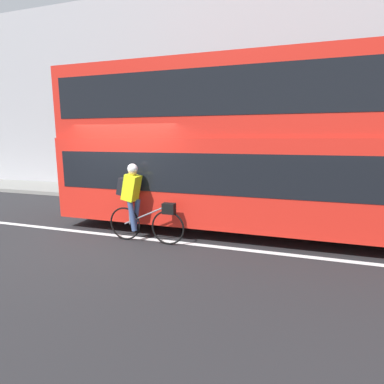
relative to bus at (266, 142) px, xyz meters
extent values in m
plane|color=#232326|center=(-2.98, -1.50, -2.11)|extent=(80.00, 80.00, 0.00)
cube|color=silver|center=(-2.98, -1.38, -2.11)|extent=(50.00, 0.14, 0.01)
cube|color=gray|center=(-2.98, 3.20, -2.04)|extent=(60.00, 2.21, 0.14)
cube|color=#9E9EA3|center=(-2.98, 4.45, 1.76)|extent=(60.00, 0.30, 7.75)
cylinder|color=black|center=(-2.95, 0.00, -1.61)|extent=(1.00, 0.30, 1.00)
cube|color=red|center=(0.00, 0.00, -0.86)|extent=(9.51, 2.55, 1.90)
cube|color=black|center=(0.00, 0.00, -0.64)|extent=(9.13, 2.57, 0.84)
cube|color=red|center=(0.00, 0.00, 0.89)|extent=(9.51, 2.44, 1.61)
cube|color=black|center=(0.00, 0.00, 0.97)|extent=(9.13, 2.46, 0.90)
torus|color=black|center=(-1.80, -1.55, -1.75)|extent=(0.73, 0.04, 0.73)
torus|color=black|center=(-2.80, -1.55, -1.75)|extent=(0.73, 0.04, 0.73)
cylinder|color=slate|center=(-2.30, -1.55, -1.52)|extent=(1.02, 0.03, 0.50)
cylinder|color=slate|center=(-2.68, -1.55, -1.48)|extent=(0.03, 0.03, 0.54)
cube|color=black|center=(-1.77, -1.55, -1.34)|extent=(0.26, 0.16, 0.22)
cube|color=#D8EA19|center=(-2.61, -1.55, -0.94)|extent=(0.37, 0.32, 0.58)
cube|color=black|center=(-2.81, -1.55, -0.92)|extent=(0.21, 0.26, 0.38)
cylinder|color=#384C7A|center=(-2.57, -1.46, -1.54)|extent=(0.22, 0.11, 0.65)
cylinder|color=#384C7A|center=(-2.57, -1.64, -1.54)|extent=(0.20, 0.11, 0.65)
sphere|color=tan|center=(-2.57, -1.55, -0.59)|extent=(0.19, 0.19, 0.19)
sphere|color=silver|center=(-2.57, -1.55, -0.54)|extent=(0.21, 0.21, 0.21)
cylinder|color=#515156|center=(1.13, 3.09, -1.48)|extent=(0.45, 0.45, 0.99)
cylinder|color=#59595B|center=(0.14, 3.09, -0.86)|extent=(0.07, 0.07, 2.23)
cube|color=#1959B2|center=(0.14, 3.04, 0.03)|extent=(0.36, 0.02, 0.36)
camera|label=1|loc=(0.50, -7.09, 0.08)|focal=28.00mm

